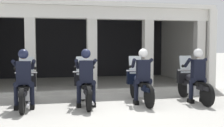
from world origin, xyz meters
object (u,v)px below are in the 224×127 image
object	(u,v)px
motorcycle_center_right	(140,85)
police_officer_far_right	(197,71)
police_officer_far_left	(24,74)
police_officer_center_right	(143,71)
police_officer_center_left	(86,73)
motorcycle_far_left	(25,89)
motorcycle_far_right	(192,84)
motorcycle_center_left	(85,87)

from	to	relation	value
motorcycle_center_right	police_officer_far_right	bearing A→B (deg)	-33.35
police_officer_far_left	police_officer_center_right	distance (m)	3.24
police_officer_center_left	motorcycle_far_left	bearing A→B (deg)	147.66
motorcycle_far_right	police_officer_far_right	world-z (taller)	police_officer_far_right
police_officer_center_left	motorcycle_center_right	world-z (taller)	police_officer_center_left
motorcycle_far_left	police_officer_center_right	size ratio (longest dim) A/B	1.29
police_officer_far_left	motorcycle_center_right	xyz separation A→B (m)	(3.24, 0.23, -0.44)
motorcycle_far_left	police_officer_far_left	xyz separation A→B (m)	(-0.00, -0.28, 0.44)
police_officer_far_left	police_officer_far_right	size ratio (longest dim) A/B	1.00
police_officer_center_left	police_officer_far_right	bearing A→B (deg)	-23.07
motorcycle_center_left	motorcycle_center_right	world-z (taller)	same
police_officer_far_left	police_officer_center_right	world-z (taller)	same
police_officer_far_left	police_officer_far_right	bearing A→B (deg)	-19.10
motorcycle_far_right	police_officer_far_right	xyz separation A→B (m)	(-0.00, -0.28, 0.44)
motorcycle_center_left	police_officer_far_left	bearing A→B (deg)	167.49
motorcycle_center_left	motorcycle_center_right	size ratio (longest dim) A/B	1.00
motorcycle_far_left	police_officer_center_left	xyz separation A→B (m)	(1.62, -0.34, 0.44)
police_officer_center_left	motorcycle_center_right	bearing A→B (deg)	-10.59
police_officer_far_left	police_officer_center_left	size ratio (longest dim) A/B	1.00
motorcycle_center_left	police_officer_center_right	bearing A→B (deg)	-30.43
police_officer_center_right	motorcycle_far_right	distance (m)	1.69
motorcycle_center_left	motorcycle_far_right	distance (m)	3.24
police_officer_center_right	motorcycle_far_right	world-z (taller)	police_officer_center_right
motorcycle_center_right	police_officer_far_right	world-z (taller)	police_officer_far_right
police_officer_center_left	police_officer_far_right	size ratio (longest dim) A/B	1.00
motorcycle_far_right	police_officer_center_right	bearing A→B (deg)	171.67
motorcycle_far_left	police_officer_center_right	world-z (taller)	police_officer_center_right
police_officer_center_right	motorcycle_far_right	xyz separation A→B (m)	(1.62, 0.14, -0.44)
police_officer_far_left	motorcycle_far_right	xyz separation A→B (m)	(4.86, 0.09, -0.44)
motorcycle_far_left	police_officer_far_left	distance (m)	0.52
motorcycle_far_left	motorcycle_center_right	xyz separation A→B (m)	(3.24, -0.05, 0.00)
motorcycle_far_left	motorcycle_center_left	distance (m)	1.62
police_officer_center_left	police_officer_center_right	world-z (taller)	same
motorcycle_center_left	motorcycle_far_right	bearing A→B (deg)	-23.07
police_officer_center_left	police_officer_center_right	size ratio (longest dim) A/B	1.00
motorcycle_far_left	police_officer_center_left	size ratio (longest dim) A/B	1.29
motorcycle_center_left	police_officer_center_left	bearing A→B (deg)	-110.87
police_officer_center_right	police_officer_far_right	bearing A→B (deg)	-23.63
motorcycle_far_left	motorcycle_center_left	bearing A→B (deg)	-18.69
motorcycle_center_right	motorcycle_far_right	xyz separation A→B (m)	(1.62, -0.14, 0.00)
police_officer_far_left	motorcycle_center_right	bearing A→B (deg)	-12.71
motorcycle_far_left	police_officer_far_right	bearing A→B (deg)	-22.42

